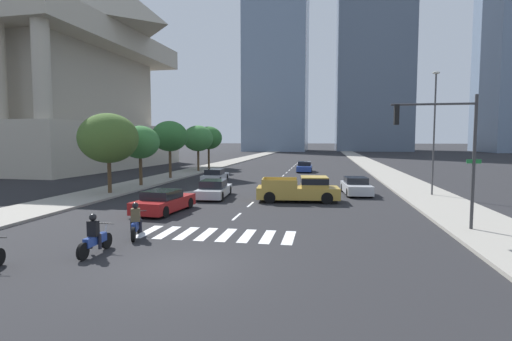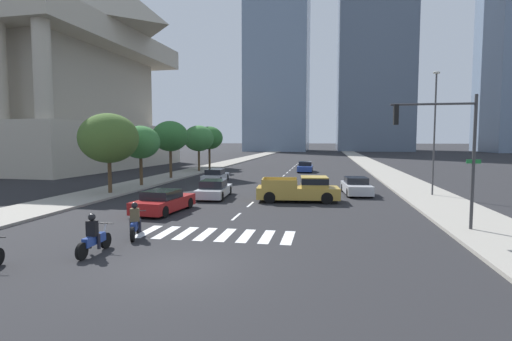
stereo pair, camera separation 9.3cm
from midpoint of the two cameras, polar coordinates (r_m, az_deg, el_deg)
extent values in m
plane|color=#232326|center=(13.26, -11.24, -13.59)|extent=(800.00, 800.00, 0.00)
cube|color=gray|center=(42.57, 19.79, -1.15)|extent=(4.00, 260.00, 0.15)
cube|color=gray|center=(45.07, -11.66, -0.67)|extent=(4.00, 260.00, 0.15)
cube|color=silver|center=(18.30, -15.61, -8.58)|extent=(0.45, 2.35, 0.01)
cube|color=silver|center=(17.94, -12.99, -8.79)|extent=(0.45, 2.35, 0.01)
cube|color=silver|center=(17.61, -10.26, -9.00)|extent=(0.45, 2.35, 0.01)
cube|color=silver|center=(17.33, -7.42, -9.19)|extent=(0.45, 2.35, 0.01)
cube|color=silver|center=(17.09, -4.50, -9.36)|extent=(0.45, 2.35, 0.01)
cube|color=silver|center=(16.89, -1.50, -9.51)|extent=(0.45, 2.35, 0.01)
cube|color=silver|center=(16.74, 1.56, -9.64)|extent=(0.45, 2.35, 0.01)
cube|color=silver|center=(16.64, 4.67, -9.74)|extent=(0.45, 2.35, 0.01)
cube|color=silver|center=(20.99, -2.97, -6.73)|extent=(0.14, 2.00, 0.01)
cube|color=silver|center=(24.84, -0.90, -4.96)|extent=(0.14, 2.00, 0.01)
cube|color=silver|center=(28.73, 0.59, -3.66)|extent=(0.14, 2.00, 0.01)
cube|color=silver|center=(32.65, 1.73, -2.67)|extent=(0.14, 2.00, 0.01)
cube|color=silver|center=(36.59, 2.62, -1.89)|extent=(0.14, 2.00, 0.01)
cube|color=silver|center=(40.53, 3.34, -1.26)|extent=(0.14, 2.00, 0.01)
cube|color=silver|center=(44.49, 3.93, -0.75)|extent=(0.14, 2.00, 0.01)
cube|color=silver|center=(48.46, 4.43, -0.32)|extent=(0.14, 2.00, 0.01)
cube|color=silver|center=(52.43, 4.84, 0.05)|extent=(0.14, 2.00, 0.01)
cube|color=silver|center=(56.40, 5.20, 0.36)|extent=(0.14, 2.00, 0.01)
cube|color=silver|center=(60.38, 5.52, 0.64)|extent=(0.14, 2.00, 0.01)
cube|color=silver|center=(64.36, 5.79, 0.88)|extent=(0.14, 2.00, 0.01)
cube|color=silver|center=(68.34, 6.03, 1.09)|extent=(0.14, 2.00, 0.01)
cylinder|color=black|center=(18.21, -16.89, -7.72)|extent=(0.31, 0.61, 0.60)
cylinder|color=black|center=(16.64, -17.64, -8.90)|extent=(0.31, 0.61, 0.60)
cube|color=navy|center=(17.38, -17.26, -7.57)|extent=(0.63, 1.30, 0.32)
cylinder|color=#B2B2B7|center=(18.05, -16.95, -6.85)|extent=(0.16, 0.32, 0.67)
cylinder|color=black|center=(18.03, -16.96, -5.67)|extent=(0.67, 0.26, 0.04)
cube|color=brown|center=(17.20, -17.34, -6.22)|extent=(0.42, 0.34, 0.55)
sphere|color=black|center=(17.13, -17.38, -4.89)|extent=(0.26, 0.26, 0.26)
cylinder|color=black|center=(17.41, -17.85, -7.73)|extent=(0.15, 0.15, 0.55)
cylinder|color=black|center=(17.36, -16.67, -7.74)|extent=(0.15, 0.15, 0.55)
cylinder|color=black|center=(15.99, -21.14, -9.54)|extent=(0.12, 0.60, 0.60)
cylinder|color=black|center=(14.81, -24.14, -10.76)|extent=(0.12, 0.60, 0.60)
cube|color=navy|center=(15.34, -22.61, -9.33)|extent=(0.23, 1.17, 0.32)
cylinder|color=#B2B2B7|center=(15.84, -21.36, -8.56)|extent=(0.06, 0.32, 0.67)
cylinder|color=black|center=(15.81, -21.31, -7.22)|extent=(0.70, 0.04, 0.04)
cube|color=black|center=(15.16, -22.86, -7.81)|extent=(0.36, 0.24, 0.55)
sphere|color=black|center=(15.08, -22.91, -6.31)|extent=(0.26, 0.26, 0.26)
cylinder|color=black|center=(15.45, -23.17, -9.44)|extent=(0.12, 0.12, 0.55)
cylinder|color=black|center=(15.26, -22.03, -9.58)|extent=(0.12, 0.12, 0.55)
cube|color=#B28E38|center=(26.06, 6.02, -3.22)|extent=(5.55, 2.57, 0.75)
cube|color=#B28E38|center=(26.02, 8.40, -1.65)|extent=(1.89, 2.06, 0.70)
cube|color=black|center=(26.01, 8.40, -1.46)|extent=(1.92, 2.11, 0.39)
cube|color=#B28E38|center=(26.96, 3.46, -1.55)|extent=(2.26, 0.29, 0.55)
cube|color=#B28E38|center=(24.98, 3.37, -2.03)|extent=(2.26, 0.29, 0.55)
cube|color=#B28E38|center=(26.02, 0.93, -1.76)|extent=(0.27, 1.99, 0.55)
cylinder|color=black|center=(27.12, 9.84, -3.41)|extent=(0.78, 0.33, 0.76)
cylinder|color=black|center=(25.28, 10.23, -4.00)|extent=(0.78, 0.33, 0.76)
cylinder|color=black|center=(27.03, 2.08, -3.38)|extent=(0.78, 0.33, 0.76)
cylinder|color=black|center=(25.18, 1.90, -3.96)|extent=(0.78, 0.33, 0.76)
cube|color=#B7BABF|center=(37.99, -6.05, -0.99)|extent=(1.91, 4.62, 0.59)
cube|color=black|center=(37.72, -6.14, -0.18)|extent=(1.61, 2.11, 0.51)
cylinder|color=black|center=(39.68, -6.61, -0.95)|extent=(0.24, 0.65, 0.64)
cylinder|color=black|center=(39.33, -4.40, -0.98)|extent=(0.24, 0.65, 0.64)
cylinder|color=black|center=(36.71, -7.81, -1.41)|extent=(0.24, 0.65, 0.64)
cylinder|color=black|center=(36.32, -5.43, -1.45)|extent=(0.24, 0.65, 0.64)
cube|color=#B7BABF|center=(30.12, 14.34, -2.48)|extent=(2.15, 4.51, 0.66)
cube|color=black|center=(30.27, 14.29, -1.38)|extent=(1.73, 2.10, 0.46)
cylinder|color=black|center=(28.84, 16.39, -3.18)|extent=(0.27, 0.66, 0.64)
cylinder|color=black|center=(28.56, 13.22, -3.19)|extent=(0.27, 0.66, 0.64)
cylinder|color=black|center=(31.74, 15.33, -2.46)|extent=(0.27, 0.66, 0.64)
cylinder|color=black|center=(31.49, 12.45, -2.46)|extent=(0.27, 0.66, 0.64)
cube|color=#B7BABF|center=(27.88, -6.21, -3.02)|extent=(2.13, 4.83, 0.57)
cube|color=black|center=(27.58, -6.33, -1.94)|extent=(1.73, 2.23, 0.54)
cylinder|color=black|center=(29.62, -7.11, -2.83)|extent=(0.26, 0.65, 0.64)
cylinder|color=black|center=(29.30, -4.00, -2.88)|extent=(0.26, 0.65, 0.64)
cylinder|color=black|center=(26.54, -8.66, -3.70)|extent=(0.26, 0.65, 0.64)
cylinder|color=black|center=(26.18, -5.20, -3.78)|extent=(0.26, 0.65, 0.64)
cube|color=maroon|center=(22.77, -13.39, -4.72)|extent=(2.30, 4.58, 0.65)
cube|color=black|center=(22.50, -13.69, -3.41)|extent=(1.83, 2.14, 0.46)
cylinder|color=black|center=(24.49, -13.39, -4.47)|extent=(0.28, 0.66, 0.64)
cylinder|color=black|center=(23.72, -9.83, -4.70)|extent=(0.28, 0.66, 0.64)
cylinder|color=black|center=(21.96, -17.22, -5.58)|extent=(0.28, 0.66, 0.64)
cylinder|color=black|center=(21.10, -13.36, -5.91)|extent=(0.28, 0.66, 0.64)
cube|color=navy|center=(49.89, 7.05, 0.34)|extent=(1.86, 4.51, 0.62)
cube|color=black|center=(50.08, 7.06, 1.01)|extent=(1.62, 2.04, 0.53)
cylinder|color=black|center=(48.36, 7.94, 0.02)|extent=(0.23, 0.64, 0.64)
cylinder|color=black|center=(48.42, 6.00, 0.05)|extent=(0.23, 0.64, 0.64)
cylinder|color=black|center=(51.40, 8.03, 0.29)|extent=(0.23, 0.64, 0.64)
cylinder|color=black|center=(51.47, 6.20, 0.31)|extent=(0.23, 0.64, 0.64)
cylinder|color=#333335|center=(19.56, 29.12, 1.04)|extent=(0.14, 0.14, 5.91)
cylinder|color=#333335|center=(19.08, 24.32, 8.83)|extent=(3.55, 0.10, 0.10)
cube|color=black|center=(18.74, 19.71, 7.67)|extent=(0.20, 0.28, 0.90)
sphere|color=red|center=(18.76, 19.74, 8.59)|extent=(0.18, 0.18, 0.18)
sphere|color=orange|center=(18.74, 19.71, 7.67)|extent=(0.18, 0.18, 0.18)
sphere|color=green|center=(18.72, 19.69, 6.76)|extent=(0.18, 0.18, 0.18)
cube|color=#19662D|center=(19.55, 29.12, 1.17)|extent=(0.60, 0.04, 0.18)
cylinder|color=#3F3F42|center=(30.52, 24.49, 4.73)|extent=(0.12, 0.12, 8.53)
ellipsoid|color=beige|center=(30.87, 24.76, 12.85)|extent=(0.50, 0.24, 0.20)
cylinder|color=#4C3823|center=(30.96, -20.70, -0.91)|extent=(0.28, 0.28, 2.33)
ellipsoid|color=#426028|center=(30.83, -20.85, 4.45)|extent=(4.31, 4.31, 3.67)
cylinder|color=#4C3823|center=(35.34, -16.57, -0.12)|extent=(0.28, 0.28, 2.39)
ellipsoid|color=#387538|center=(35.23, -16.66, 3.99)|extent=(3.35, 3.35, 2.84)
cylinder|color=#4C3823|center=(41.33, -12.49, 0.92)|extent=(0.28, 0.28, 2.83)
ellipsoid|color=#2D662D|center=(41.25, -12.56, 4.92)|extent=(3.68, 3.68, 3.12)
cylinder|color=#4C3823|center=(49.93, -8.48, 1.44)|extent=(0.28, 0.28, 2.57)
ellipsoid|color=#387538|center=(49.86, -8.52, 4.67)|extent=(3.81, 3.81, 3.24)
cylinder|color=#4C3823|center=(54.28, -6.96, 1.77)|extent=(0.28, 0.28, 2.70)
ellipsoid|color=#2D662D|center=(54.21, -6.99, 4.75)|extent=(3.70, 3.70, 3.14)
cube|color=#BCB29E|center=(66.70, -29.49, 3.11)|extent=(32.98, 32.98, 6.21)
cube|color=#ADA491|center=(67.08, -29.77, 10.14)|extent=(25.72, 25.72, 10.23)
cylinder|color=#BCB29E|center=(47.33, -28.90, 12.77)|extent=(1.80, 1.80, 10.23)
cube|color=#BCB29E|center=(68.11, -29.99, 15.68)|extent=(32.98, 32.98, 3.00)
cube|color=slate|center=(149.31, 3.13, 21.07)|extent=(21.48, 25.62, 93.11)
cube|color=slate|center=(156.88, 16.69, 18.98)|extent=(25.34, 29.05, 87.37)
camera|label=1|loc=(0.05, -90.10, -0.01)|focal=27.37mm
camera|label=2|loc=(0.05, 89.90, 0.01)|focal=27.37mm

